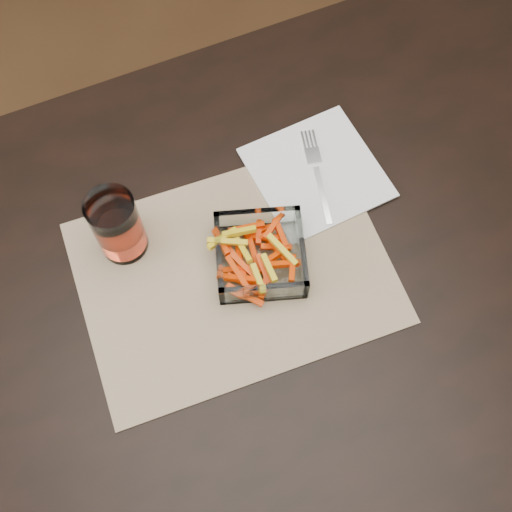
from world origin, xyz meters
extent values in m
plane|color=#331E0F|center=(0.00, 0.00, 0.00)|extent=(4.50, 4.50, 0.00)
cube|color=black|center=(0.00, 0.00, 0.73)|extent=(1.60, 0.90, 0.03)
cylinder|color=black|center=(0.72, 0.37, 0.36)|extent=(0.06, 0.06, 0.72)
cube|color=tan|center=(-0.09, 0.04, 0.75)|extent=(0.47, 0.36, 0.00)
cube|color=white|center=(-0.04, 0.04, 0.76)|extent=(0.16, 0.16, 0.01)
cube|color=white|center=(-0.03, 0.09, 0.78)|extent=(0.12, 0.05, 0.05)
cube|color=white|center=(-0.06, -0.02, 0.78)|extent=(0.12, 0.05, 0.05)
cube|color=white|center=(-0.10, 0.05, 0.78)|extent=(0.05, 0.12, 0.05)
cube|color=white|center=(0.01, 0.02, 0.78)|extent=(0.05, 0.12, 0.05)
cylinder|color=white|center=(-0.22, 0.14, 0.81)|extent=(0.07, 0.07, 0.12)
cylinder|color=#A62D17|center=(-0.22, 0.14, 0.80)|extent=(0.06, 0.06, 0.08)
cube|color=white|center=(0.10, 0.14, 0.76)|extent=(0.20, 0.20, 0.00)
cube|color=silver|center=(0.09, 0.10, 0.76)|extent=(0.03, 0.10, 0.00)
cube|color=silver|center=(0.11, 0.17, 0.76)|extent=(0.03, 0.03, 0.00)
cube|color=silver|center=(0.10, 0.20, 0.76)|extent=(0.01, 0.03, 0.00)
cube|color=silver|center=(0.11, 0.20, 0.76)|extent=(0.01, 0.03, 0.00)
cube|color=silver|center=(0.12, 0.20, 0.76)|extent=(0.01, 0.03, 0.00)
cube|color=silver|center=(0.12, 0.20, 0.76)|extent=(0.01, 0.03, 0.00)
camera|label=1|loc=(-0.20, -0.31, 1.63)|focal=45.00mm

